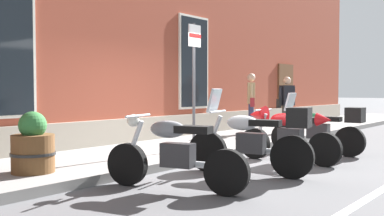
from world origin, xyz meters
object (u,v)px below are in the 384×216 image
at_px(motorcycle_green_touring, 321,129).
at_px(motorcycle_silver_touring, 255,139).
at_px(barrel_planter, 33,147).
at_px(motorcycle_grey_naked, 173,154).
at_px(pedestrian_dark_jacket, 287,102).
at_px(motorcycle_red_sport, 284,132).
at_px(parking_sign, 194,69).
at_px(pedestrian_tan_coat, 251,100).

bearing_deg(motorcycle_green_touring, motorcycle_silver_touring, -178.31).
bearing_deg(barrel_planter, motorcycle_silver_touring, -41.80).
xyz_separation_m(motorcycle_grey_naked, pedestrian_dark_jacket, (6.77, 1.78, 0.53)).
bearing_deg(motorcycle_silver_touring, motorcycle_green_touring, 1.69).
relative_size(motorcycle_red_sport, parking_sign, 0.79).
height_order(pedestrian_dark_jacket, barrel_planter, pedestrian_dark_jacket).
height_order(pedestrian_tan_coat, barrel_planter, pedestrian_tan_coat).
bearing_deg(motorcycle_grey_naked, motorcycle_red_sport, -1.70).
bearing_deg(parking_sign, motorcycle_red_sport, -73.24).
height_order(motorcycle_grey_naked, pedestrian_dark_jacket, pedestrian_dark_jacket).
bearing_deg(motorcycle_red_sport, pedestrian_dark_jacket, 26.44).
height_order(motorcycle_silver_touring, motorcycle_red_sport, motorcycle_silver_touring).
bearing_deg(pedestrian_dark_jacket, barrel_planter, 179.01).
xyz_separation_m(motorcycle_grey_naked, motorcycle_red_sport, (3.02, -0.09, 0.08)).
distance_m(pedestrian_dark_jacket, barrel_planter, 7.72).
distance_m(motorcycle_grey_naked, motorcycle_silver_touring, 1.60).
bearing_deg(motorcycle_grey_naked, motorcycle_silver_touring, -11.58).
xyz_separation_m(motorcycle_grey_naked, parking_sign, (2.49, 1.66, 1.29)).
bearing_deg(motorcycle_green_touring, motorcycle_red_sport, 173.78).
bearing_deg(motorcycle_grey_naked, pedestrian_tan_coat, 22.25).
xyz_separation_m(motorcycle_grey_naked, barrel_planter, (-0.93, 1.91, 0.02)).
height_order(pedestrian_tan_coat, parking_sign, parking_sign).
height_order(motorcycle_grey_naked, motorcycle_green_touring, motorcycle_green_touring).
distance_m(motorcycle_silver_touring, motorcycle_red_sport, 1.47).
xyz_separation_m(motorcycle_red_sport, pedestrian_dark_jacket, (3.76, 1.87, 0.45)).
distance_m(motorcycle_silver_touring, pedestrian_dark_jacket, 5.63).
bearing_deg(barrel_planter, motorcycle_green_touring, -22.04).
xyz_separation_m(motorcycle_green_touring, barrel_planter, (-5.31, 2.15, -0.02)).
xyz_separation_m(motorcycle_silver_touring, parking_sign, (0.92, 1.98, 1.21)).
height_order(motorcycle_red_sport, pedestrian_tan_coat, pedestrian_tan_coat).
bearing_deg(motorcycle_red_sport, motorcycle_grey_naked, 178.30).
height_order(motorcycle_green_touring, pedestrian_dark_jacket, pedestrian_dark_jacket).
distance_m(motorcycle_red_sport, pedestrian_dark_jacket, 4.22).
bearing_deg(motorcycle_grey_naked, motorcycle_green_touring, -3.11).
bearing_deg(motorcycle_grey_naked, parking_sign, 33.66).
bearing_deg(motorcycle_grey_naked, barrel_planter, 115.93).
relative_size(motorcycle_grey_naked, motorcycle_silver_touring, 1.00).
distance_m(motorcycle_red_sport, parking_sign, 2.19).
height_order(pedestrian_dark_jacket, parking_sign, parking_sign).
bearing_deg(parking_sign, barrel_planter, 175.73).
xyz_separation_m(pedestrian_tan_coat, pedestrian_dark_jacket, (0.84, -0.65, -0.06)).
height_order(motorcycle_grey_naked, motorcycle_red_sport, motorcycle_red_sport).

